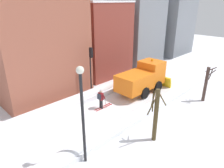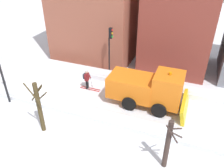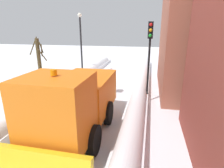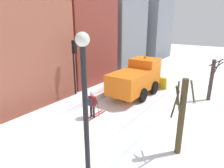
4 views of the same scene
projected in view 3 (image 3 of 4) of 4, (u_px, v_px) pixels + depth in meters
name	position (u px, v px, depth m)	size (l,w,h in m)	color
ground_plane	(65.00, 141.00, 7.29)	(80.00, 80.00, 0.00)	white
snowbank_left	(130.00, 140.00, 6.65)	(1.10, 36.00, 0.94)	white
snowbank_right	(8.00, 127.00, 7.72)	(1.10, 36.00, 0.90)	white
plow_truck	(75.00, 102.00, 7.36)	(3.20, 5.98, 3.12)	orange
skier	(111.00, 79.00, 12.39)	(0.62, 1.80, 1.81)	black
traffic_light_pole	(150.00, 48.00, 10.18)	(0.28, 0.42, 4.69)	black
street_lamp	(81.00, 37.00, 16.94)	(0.40, 0.40, 5.69)	black
bare_tree_near	(39.00, 62.00, 13.64)	(0.84, 1.03, 3.76)	#493B21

